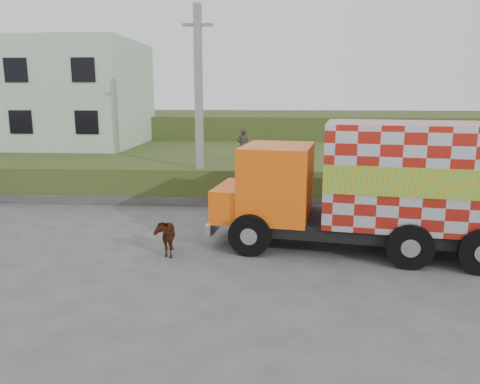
# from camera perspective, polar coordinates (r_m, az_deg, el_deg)

# --- Properties ---
(ground) EXTENTS (120.00, 120.00, 0.00)m
(ground) POSITION_cam_1_polar(r_m,az_deg,el_deg) (15.37, -3.74, -5.45)
(ground) COLOR #474749
(ground) RESTS_ON ground
(embankment) EXTENTS (40.00, 12.00, 1.50)m
(embankment) POSITION_cam_1_polar(r_m,az_deg,el_deg) (24.90, -0.66, 3.17)
(embankment) COLOR #2B511B
(embankment) RESTS_ON ground
(embankment_far) EXTENTS (40.00, 12.00, 3.00)m
(embankment_far) POSITION_cam_1_polar(r_m,az_deg,el_deg) (36.70, 0.89, 7.25)
(embankment_far) COLOR #2B511B
(embankment_far) RESTS_ON ground
(retaining_strip) EXTENTS (16.00, 0.50, 0.40)m
(retaining_strip) POSITION_cam_1_polar(r_m,az_deg,el_deg) (19.65, -7.88, -1.02)
(retaining_strip) COLOR #595651
(retaining_strip) RESTS_ON ground
(building) EXTENTS (10.00, 8.00, 6.00)m
(building) POSITION_cam_1_polar(r_m,az_deg,el_deg) (30.44, -21.70, 11.06)
(building) COLOR #A4C1A7
(building) RESTS_ON embankment
(utility_pole) EXTENTS (1.20, 0.30, 8.00)m
(utility_pole) POSITION_cam_1_polar(r_m,az_deg,el_deg) (19.36, -5.03, 10.44)
(utility_pole) COLOR gray
(utility_pole) RESTS_ON ground
(cargo_truck) EXTENTS (8.83, 4.13, 3.80)m
(cargo_truck) POSITION_cam_1_polar(r_m,az_deg,el_deg) (14.15, 16.14, 0.72)
(cargo_truck) COLOR black
(cargo_truck) RESTS_ON ground
(cow) EXTENTS (0.91, 1.44, 1.12)m
(cow) POSITION_cam_1_polar(r_m,az_deg,el_deg) (13.79, -9.19, -5.22)
(cow) COLOR #38180E
(cow) RESTS_ON ground
(pedestrian) EXTENTS (0.62, 0.47, 1.53)m
(pedestrian) POSITION_cam_1_polar(r_m,az_deg,el_deg) (21.11, 0.38, 5.70)
(pedestrian) COLOR #2C2A27
(pedestrian) RESTS_ON embankment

